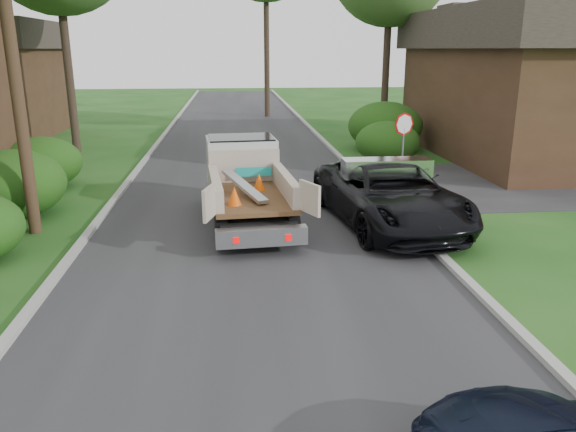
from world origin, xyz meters
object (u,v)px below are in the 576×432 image
Objects in this scene: stop_sign at (404,134)px; flatbed_truck at (245,176)px; utility_pole at (7,17)px; black_pickup at (390,194)px; house_right at (550,82)px.

stop_sign is 6.15m from flatbed_truck.
black_pickup is (9.08, -0.20, -4.35)m from utility_pole.
house_right is 2.17× the size of black_pickup.
utility_pole reaches higher than flatbed_truck.
utility_pole is at bearing -153.99° from house_right.
stop_sign reaches higher than black_pickup.
stop_sign is at bearing 24.70° from flatbed_truck.
flatbed_truck is (5.34, 1.04, -4.05)m from utility_pole.
house_right is 2.32× the size of flatbed_truck.
stop_sign is 9.37m from house_right.
house_right is 15.51m from flatbed_truck.
black_pickup is at bearing -135.55° from house_right.
house_right is (18.48, 9.02, -2.01)m from utility_pole.
black_pickup is (-1.60, -4.22, -0.95)m from stop_sign.
utility_pole reaches higher than house_right.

